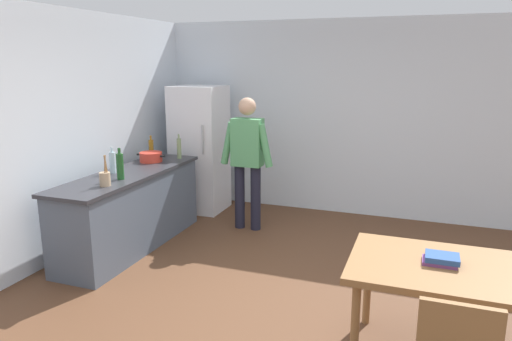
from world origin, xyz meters
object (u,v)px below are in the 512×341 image
Objects in this scene: bottle_oil_amber at (151,148)px; bottle_vinegar_tall at (179,148)px; refrigerator at (200,149)px; book_stack at (441,259)px; bottle_wine_green at (120,166)px; bottle_water_clear at (113,162)px; cooking_pot at (151,157)px; dining_table at (452,277)px; person at (247,155)px; utensil_jar at (105,178)px.

bottle_vinegar_tall is at bearing 0.51° from bottle_oil_amber.
refrigerator is 4.19m from book_stack.
bottle_vinegar_tall is 0.94× the size of bottle_wine_green.
bottle_water_clear is at bearing -83.14° from bottle_oil_amber.
cooking_pot is 1.64× the size of book_stack.
bottle_oil_amber reaches higher than cooking_pot.
refrigerator is at bearing 140.71° from dining_table.
person reaches higher than book_stack.
utensil_jar is 1.00× the size of bottle_vinegar_tall.
cooking_pot is 0.39m from bottle_vinegar_tall.
refrigerator is 0.80m from bottle_oil_amber.
refrigerator reaches higher than bottle_wine_green.
refrigerator reaches higher than utensil_jar.
book_stack is at bearing -31.94° from bottle_vinegar_tall.
bottle_vinegar_tall is at bearing 148.06° from book_stack.
refrigerator is 0.72m from bottle_vinegar_tall.
dining_table is 4.37× the size of bottle_vinegar_tall.
dining_table is 4.37× the size of utensil_jar.
refrigerator is at bearing 90.91° from utensil_jar.
cooking_pot is 3.80m from book_stack.
utensil_jar is 1.53m from bottle_oil_amber.
book_stack is (3.19, -0.49, -0.20)m from utensil_jar.
dining_table is at bearing -31.62° from bottle_vinegar_tall.
dining_table is 3.32m from utensil_jar.
utensil_jar is at bearing -75.13° from bottle_oil_amber.
bottle_vinegar_tall reaches higher than dining_table.
bottle_water_clear is (-0.06, -0.69, 0.07)m from cooking_pot.
refrigerator is 6.43× the size of bottle_oil_amber.
book_stack is (3.22, -2.68, -0.12)m from refrigerator.
bottle_water_clear is 1.23× the size of book_stack.
bottle_oil_amber is (-0.39, 1.48, 0.04)m from utensil_jar.
bottle_wine_green is (-0.02, 0.29, 0.07)m from utensil_jar.
person is 1.64m from bottle_wine_green.
utensil_jar is 0.30m from bottle_wine_green.
person is 4.25× the size of cooking_pot.
bottle_wine_green is at bearing -124.78° from person.
cooking_pot is at bearing -100.22° from refrigerator.
utensil_jar is at bearing -61.12° from bottle_water_clear.
book_stack is at bearing -15.89° from bottle_water_clear.
bottle_vinegar_tall is 3.74m from book_stack.
bottle_oil_amber is (-1.31, -0.16, 0.04)m from person.
person is 3.20m from dining_table.
book_stack is at bearing -26.22° from cooking_pot.
book_stack is (3.58, -1.97, -0.23)m from bottle_oil_amber.
refrigerator reaches higher than dining_table.
bottle_water_clear is 0.94× the size of bottle_vinegar_tall.
bottle_wine_green is (-0.05, -1.20, 0.01)m from bottle_vinegar_tall.
person is 1.32m from bottle_oil_amber.
utensil_jar is at bearing 171.30° from book_stack.
bottle_vinegar_tall is at bearing -85.10° from refrigerator.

